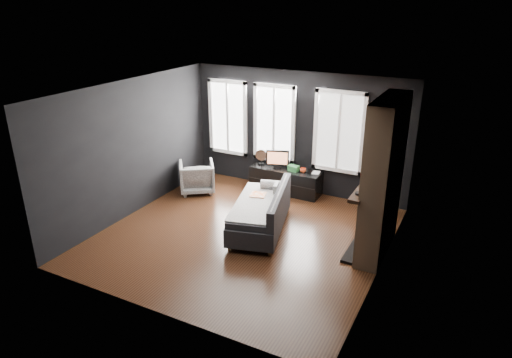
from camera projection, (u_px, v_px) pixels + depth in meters
The scene contains 18 objects.
floor at pixel (244, 236), 8.49m from camera, with size 5.00×5.00×0.00m, color black.
ceiling at pixel (242, 91), 7.48m from camera, with size 5.00×5.00×0.00m, color white.
wall_back at pixel (297, 133), 10.05m from camera, with size 5.00×0.02×2.70m, color black.
wall_left at pixel (133, 148), 9.05m from camera, with size 0.02×5.00×2.70m, color black.
wall_right at pixel (387, 194), 6.93m from camera, with size 0.02×5.00×2.70m, color black.
windows at pixel (279, 84), 9.83m from camera, with size 4.00×0.16×1.76m, color white, non-canonical shape.
fireplace at pixel (383, 179), 7.51m from camera, with size 0.70×1.62×2.70m, color #93724C, non-canonical shape.
sofa at pixel (260, 210), 8.56m from camera, with size 0.97×1.95×0.84m, color black, non-canonical shape.
stripe_pillow at pixel (276, 191), 8.93m from camera, with size 0.07×0.31×0.31m, color gray.
armchair at pixel (197, 175), 10.30m from camera, with size 0.75×0.70×0.77m, color silver.
media_console at pixel (286, 181), 10.29m from camera, with size 1.61×0.50×0.55m, color black, non-canonical shape.
monitor at pixel (277, 158), 10.19m from camera, with size 0.52×0.11×0.47m, color black, non-canonical shape.
desk_fan at pixel (261, 157), 10.41m from camera, with size 0.27×0.27×0.38m, color #959595, non-canonical shape.
mug at pixel (303, 170), 9.97m from camera, with size 0.13×0.10×0.13m, color #D1431F.
book at pixel (313, 168), 9.94m from camera, with size 0.16×0.02×0.22m, color tan.
storage_box at pixel (293, 168), 10.06m from camera, with size 0.23×0.15×0.13m, color #2A7134.
mantel_vase at pixel (374, 170), 8.00m from camera, with size 0.17×0.18×0.17m, color gold.
mantel_clock at pixel (358, 194), 7.20m from camera, with size 0.11×0.11×0.04m, color black.
Camera 1 is at (3.62, -6.56, 4.14)m, focal length 32.00 mm.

